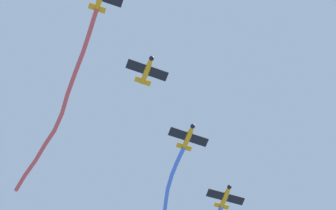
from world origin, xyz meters
TOP-DOWN VIEW (x-y plane):
  - smoke_trail_lead at (-9.14, -13.47)m, footprint 23.94×23.54m
  - airplane_left_wing at (-7.09, 0.96)m, footprint 4.88×5.49m
  - airplane_right_wing at (-18.98, 3.20)m, footprint 4.86×5.52m
  - airplane_slot at (-30.86, 5.43)m, footprint 4.78×5.64m

SIDE VIEW (x-z plane):
  - airplane_left_wing at x=-7.09m, z-range 82.99..84.50m
  - airplane_right_wing at x=-18.98m, z-range 83.24..84.75m
  - airplane_slot at x=-30.86m, z-range 83.49..85.00m
  - smoke_trail_lead at x=-9.14m, z-range 83.06..86.17m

